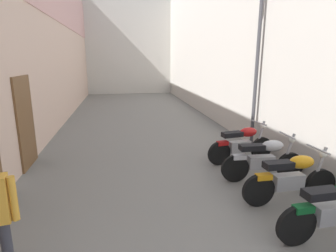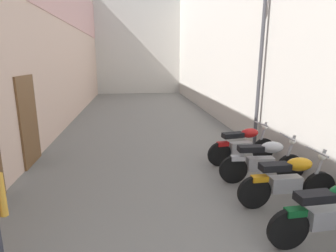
{
  "view_description": "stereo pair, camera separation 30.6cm",
  "coord_description": "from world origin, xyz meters",
  "px_view_note": "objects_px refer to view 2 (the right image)",
  "views": [
    {
      "loc": [
        -0.83,
        0.84,
        2.58
      ],
      "look_at": [
        0.31,
        7.34,
        0.98
      ],
      "focal_mm": 29.54,
      "sensor_mm": 36.0,
      "label": 1
    },
    {
      "loc": [
        -0.53,
        0.8,
        2.58
      ],
      "look_at": [
        0.31,
        7.34,
        0.98
      ],
      "focal_mm": 29.54,
      "sensor_mm": 36.0,
      "label": 2
    }
  ],
  "objects_px": {
    "motorcycle_fourth": "(289,180)",
    "motorcycle_sixth": "(243,144)",
    "motorcycle_fifth": "(263,160)",
    "street_lamp": "(258,54)",
    "motorcycle_third": "(331,212)"
  },
  "relations": [
    {
      "from": "motorcycle_third",
      "to": "street_lamp",
      "type": "bearing_deg",
      "value": 80.54
    },
    {
      "from": "motorcycle_third",
      "to": "motorcycle_fifth",
      "type": "relative_size",
      "value": 1.0
    },
    {
      "from": "motorcycle_third",
      "to": "motorcycle_sixth",
      "type": "xyz_separation_m",
      "value": [
        -0.0,
        3.17,
        0.0
      ]
    },
    {
      "from": "motorcycle_sixth",
      "to": "motorcycle_fifth",
      "type": "bearing_deg",
      "value": -89.99
    },
    {
      "from": "motorcycle_fourth",
      "to": "motorcycle_fifth",
      "type": "relative_size",
      "value": 1.0
    },
    {
      "from": "motorcycle_third",
      "to": "motorcycle_sixth",
      "type": "bearing_deg",
      "value": 90.0
    },
    {
      "from": "motorcycle_fifth",
      "to": "motorcycle_sixth",
      "type": "xyz_separation_m",
      "value": [
        -0.0,
        1.11,
        0.0
      ]
    },
    {
      "from": "motorcycle_sixth",
      "to": "street_lamp",
      "type": "distance_m",
      "value": 2.54
    },
    {
      "from": "motorcycle_third",
      "to": "street_lamp",
      "type": "distance_m",
      "value": 4.8
    },
    {
      "from": "motorcycle_fourth",
      "to": "motorcycle_sixth",
      "type": "distance_m",
      "value": 2.1
    },
    {
      "from": "motorcycle_fifth",
      "to": "street_lamp",
      "type": "relative_size",
      "value": 0.4
    },
    {
      "from": "motorcycle_sixth",
      "to": "street_lamp",
      "type": "xyz_separation_m",
      "value": [
        0.7,
        1.02,
        2.22
      ]
    },
    {
      "from": "motorcycle_fourth",
      "to": "motorcycle_sixth",
      "type": "height_order",
      "value": "same"
    },
    {
      "from": "motorcycle_fifth",
      "to": "street_lamp",
      "type": "height_order",
      "value": "street_lamp"
    },
    {
      "from": "motorcycle_third",
      "to": "motorcycle_fourth",
      "type": "relative_size",
      "value": 1.0
    }
  ]
}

